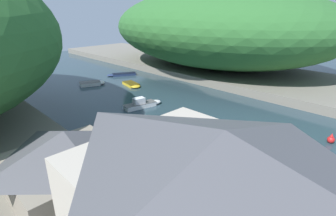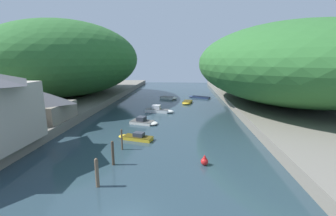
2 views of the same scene
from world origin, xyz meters
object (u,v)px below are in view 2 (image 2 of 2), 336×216
(boat_cabin_cruiser, at_px, (160,110))
(person_on_quay, at_px, (27,128))
(boathouse_shed, at_px, (41,105))
(boat_moored_right, at_px, (135,137))
(channel_buoy_near, at_px, (205,161))
(boat_yellow_tender, at_px, (199,97))
(boat_mid_channel, at_px, (169,98))
(boat_small_dinghy, at_px, (187,102))
(boat_red_skiff, at_px, (144,122))

(boat_cabin_cruiser, distance_m, person_on_quay, 24.55)
(boathouse_shed, relative_size, person_on_quay, 4.94)
(boat_moored_right, bearing_deg, channel_buoy_near, -113.24)
(boat_yellow_tender, bearing_deg, boat_mid_channel, 132.97)
(boat_mid_channel, bearing_deg, boat_yellow_tender, 126.00)
(boat_cabin_cruiser, xyz_separation_m, boat_yellow_tender, (9.10, 18.71, -0.22))
(boat_small_dinghy, bearing_deg, person_on_quay, 67.12)
(boat_cabin_cruiser, distance_m, boat_small_dinghy, 11.74)
(boat_moored_right, distance_m, channel_buoy_near, 11.35)
(boat_cabin_cruiser, bearing_deg, boat_small_dinghy, 161.17)
(boat_cabin_cruiser, distance_m, boat_yellow_tender, 20.81)
(boathouse_shed, xyz_separation_m, boat_red_skiff, (15.50, 3.81, -3.46))
(boat_yellow_tender, bearing_deg, boat_moored_right, -170.67)
(boat_moored_right, distance_m, boat_yellow_tender, 36.62)
(channel_buoy_near, bearing_deg, boat_mid_channel, 99.19)
(boat_small_dinghy, height_order, boat_mid_channel, boat_mid_channel)
(channel_buoy_near, bearing_deg, boat_red_skiff, 121.37)
(boat_cabin_cruiser, bearing_deg, boat_moored_right, 4.85)
(boathouse_shed, bearing_deg, boat_small_dinghy, 44.63)
(boat_red_skiff, relative_size, boat_small_dinghy, 1.03)
(boat_yellow_tender, relative_size, channel_buoy_near, 5.48)
(boat_cabin_cruiser, height_order, boat_yellow_tender, boat_cabin_cruiser)
(boat_yellow_tender, bearing_deg, channel_buoy_near, -156.11)
(boat_moored_right, bearing_deg, boat_cabin_cruiser, 9.25)
(boat_cabin_cruiser, xyz_separation_m, person_on_quay, (-14.49, -19.72, 1.94))
(boathouse_shed, height_order, boat_red_skiff, boathouse_shed)
(boat_cabin_cruiser, distance_m, channel_buoy_near, 24.43)
(boathouse_shed, distance_m, boat_moored_right, 16.41)
(boathouse_shed, relative_size, boat_small_dinghy, 1.67)
(boat_moored_right, distance_m, boat_red_skiff, 7.69)
(boathouse_shed, distance_m, boat_mid_channel, 34.08)
(boat_mid_channel, bearing_deg, boathouse_shed, -12.82)
(boat_moored_right, distance_m, boat_mid_channel, 32.66)
(boat_moored_right, relative_size, person_on_quay, 3.08)
(person_on_quay, bearing_deg, channel_buoy_near, -106.44)
(boat_cabin_cruiser, bearing_deg, boathouse_shed, -43.56)
(boat_moored_right, height_order, boat_red_skiff, boat_red_skiff)
(boat_moored_right, relative_size, channel_buoy_near, 4.49)
(boat_moored_right, xyz_separation_m, boat_mid_channel, (2.51, 32.56, -0.00))
(boat_red_skiff, bearing_deg, boat_yellow_tender, 173.66)
(boat_red_skiff, bearing_deg, channel_buoy_near, 46.57)
(boat_mid_channel, bearing_deg, boat_moored_right, 14.97)
(boat_red_skiff, xyz_separation_m, boat_yellow_tender, (10.79, 27.32, -0.11))
(boat_cabin_cruiser, xyz_separation_m, boat_small_dinghy, (5.76, 10.23, -0.21))
(boat_cabin_cruiser, distance_m, boat_mid_channel, 16.28)
(boat_yellow_tender, bearing_deg, boat_red_skiff, -175.18)
(boat_small_dinghy, bearing_deg, boat_mid_channel, -39.81)
(boat_red_skiff, xyz_separation_m, boat_small_dinghy, (7.45, 18.84, -0.11))
(boat_cabin_cruiser, xyz_separation_m, boat_moored_right, (-1.63, -16.31, -0.13))
(boat_moored_right, bearing_deg, person_on_quay, 119.83)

